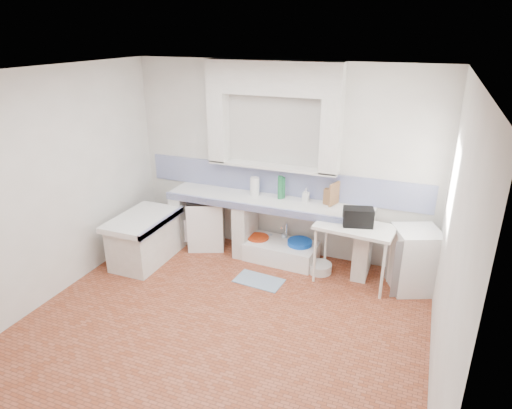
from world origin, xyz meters
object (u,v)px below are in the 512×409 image
at_px(stove, 207,223).
at_px(side_table, 353,254).
at_px(fridge, 415,260).
at_px(sink, 281,252).

distance_m(stove, side_table, 2.31).
relative_size(stove, fridge, 0.92).
xyz_separation_m(stove, sink, (1.23, -0.01, -0.26)).
relative_size(sink, fridge, 1.22).
distance_m(stove, sink, 1.26).
distance_m(side_table, fridge, 0.78).
height_order(side_table, fridge, fridge).
distance_m(sink, fridge, 1.86).
bearing_deg(fridge, side_table, 167.27).
height_order(stove, fridge, fridge).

